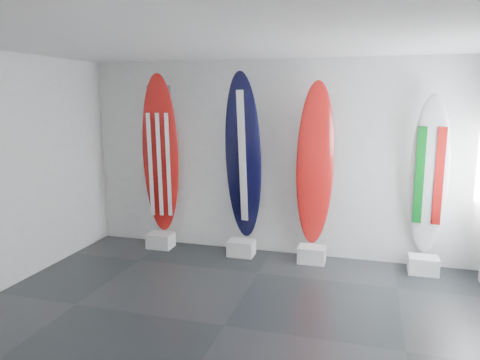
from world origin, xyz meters
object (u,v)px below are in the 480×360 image
(surfboard_swiss, at_px, (315,165))
(surfboard_navy, at_px, (243,158))
(surfboard_italy, at_px, (429,176))
(surfboard_usa, at_px, (161,155))

(surfboard_swiss, bearing_deg, surfboard_navy, 164.57)
(surfboard_italy, bearing_deg, surfboard_navy, -172.35)
(surfboard_navy, relative_size, surfboard_swiss, 1.06)
(surfboard_italy, bearing_deg, surfboard_swiss, -172.35)
(surfboard_navy, bearing_deg, surfboard_usa, -173.71)
(surfboard_navy, distance_m, surfboard_italy, 2.65)
(surfboard_usa, xyz_separation_m, surfboard_navy, (1.38, 0.00, 0.00))
(surfboard_navy, relative_size, surfboard_italy, 1.15)
(surfboard_usa, relative_size, surfboard_navy, 0.99)
(surfboard_usa, height_order, surfboard_navy, surfboard_navy)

